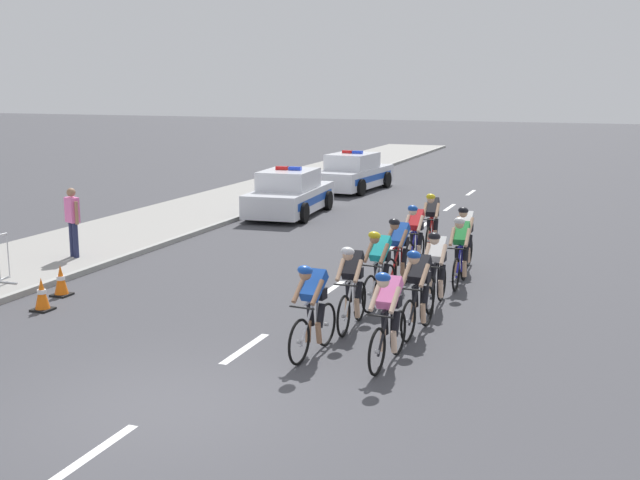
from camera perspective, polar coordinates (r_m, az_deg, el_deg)
ground_plane at (r=11.17m, az=-11.28°, el=-11.57°), size 160.00×160.00×0.00m
sidewalk_slab at (r=26.54m, az=-9.11°, el=1.90°), size 3.90×60.00×0.12m
kerb_edge at (r=25.66m, az=-5.49°, el=1.68°), size 0.16×60.00×0.13m
lane_markings_centre at (r=20.49m, az=4.57°, el=-0.89°), size 0.14×25.60×0.01m
cyclist_lead at (r=12.68m, az=-0.54°, el=-4.81°), size 0.44×1.72×1.56m
cyclist_second at (r=12.29m, az=4.85°, el=-5.37°), size 0.43×1.72×1.56m
cyclist_third at (r=14.04m, az=2.28°, el=-3.23°), size 0.42×1.72×1.56m
cyclist_fourth at (r=13.83m, az=6.98°, el=-3.52°), size 0.44×1.72×1.56m
cyclist_fifth at (r=15.45m, az=4.22°, el=-1.91°), size 0.44×1.72×1.56m
cyclist_sixth at (r=15.49m, az=8.26°, el=-1.97°), size 0.42×1.72×1.56m
cyclist_seventh at (r=16.89m, az=5.60°, el=-0.80°), size 0.45×1.72×1.56m
cyclist_eighth at (r=17.22m, az=9.95°, el=-0.69°), size 0.42×1.72×1.56m
cyclist_ninth at (r=18.72m, az=6.76°, el=0.35°), size 0.42×1.72×1.56m
cyclist_tenth at (r=18.61m, az=10.23°, el=0.19°), size 0.42×1.72×1.56m
cyclist_eleventh at (r=20.66m, az=7.94°, el=1.34°), size 0.43×1.72×1.56m
police_car_nearest at (r=26.13m, az=-2.17°, el=3.26°), size 2.26×4.53×1.59m
police_car_second at (r=32.16m, az=2.37°, el=4.75°), size 2.28×4.53×1.59m
traffic_cone_near at (r=16.14m, az=-19.14°, el=-3.68°), size 0.36×0.36×0.64m
traffic_cone_mid at (r=17.12m, az=-17.91°, el=-2.77°), size 0.36×0.36×0.64m
spectator_closest at (r=20.09m, az=-17.15°, el=1.53°), size 0.50×0.35×1.68m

